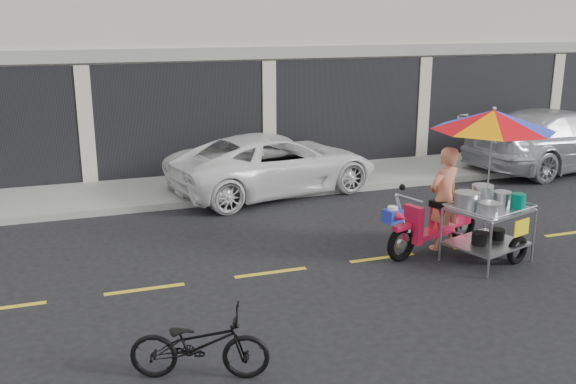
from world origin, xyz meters
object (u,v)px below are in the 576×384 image
object	(u,v)px
silver_pickup	(559,139)
near_bicycle	(200,344)
food_vendor_rig	(474,163)
white_pickup	(275,163)

from	to	relation	value
silver_pickup	near_bicycle	xyz separation A→B (m)	(-11.16, -7.10, -0.39)
near_bicycle	food_vendor_rig	world-z (taller)	food_vendor_rig
silver_pickup	near_bicycle	world-z (taller)	silver_pickup
white_pickup	food_vendor_rig	bearing A→B (deg)	-171.53
white_pickup	food_vendor_rig	world-z (taller)	food_vendor_rig
near_bicycle	white_pickup	bearing A→B (deg)	-4.46
white_pickup	food_vendor_rig	xyz separation A→B (m)	(1.87, -4.99, 0.95)
silver_pickup	food_vendor_rig	size ratio (longest dim) A/B	1.84
white_pickup	near_bicycle	xyz separation A→B (m)	(-3.25, -7.32, -0.27)
silver_pickup	food_vendor_rig	world-z (taller)	food_vendor_rig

